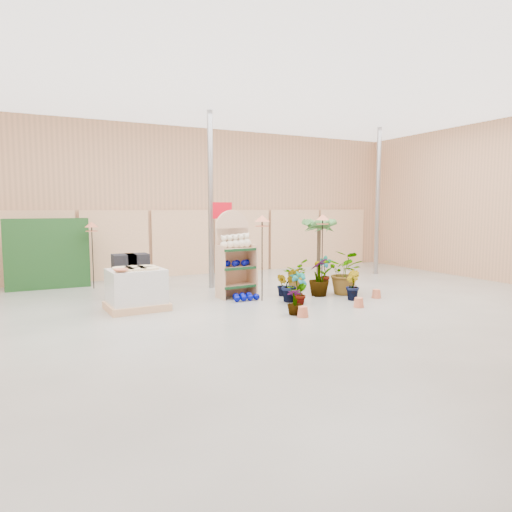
% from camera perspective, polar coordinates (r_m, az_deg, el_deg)
% --- Properties ---
extents(room, '(15.20, 12.10, 4.70)m').
position_cam_1_polar(room, '(9.41, -0.03, 6.94)').
color(room, gray).
rests_on(room, ground).
extents(display_shelf, '(0.88, 0.59, 2.02)m').
position_cam_1_polar(display_shelf, '(10.60, -2.80, -0.15)').
color(display_shelf, tan).
rests_on(display_shelf, ground).
extents(teddy_bears, '(0.75, 0.21, 0.33)m').
position_cam_1_polar(teddy_bears, '(10.50, -2.44, 1.74)').
color(teddy_bears, '#F2E6C8').
rests_on(teddy_bears, display_shelf).
extents(gazing_balls_shelf, '(0.74, 0.25, 0.14)m').
position_cam_1_polar(gazing_balls_shelf, '(10.52, -2.55, -0.91)').
color(gazing_balls_shelf, '#010786').
rests_on(gazing_balls_shelf, display_shelf).
extents(gazing_balls_floor, '(0.63, 0.39, 0.15)m').
position_cam_1_polar(gazing_balls_floor, '(10.28, -1.40, -5.13)').
color(gazing_balls_floor, '#010786').
rests_on(gazing_balls_floor, ground).
extents(pallet_stack, '(1.23, 1.05, 0.87)m').
position_cam_1_polar(pallet_stack, '(9.59, -14.73, -4.03)').
color(pallet_stack, tan).
rests_on(pallet_stack, ground).
extents(charcoal_planters, '(0.80, 0.50, 1.00)m').
position_cam_1_polar(charcoal_planters, '(11.01, -15.37, -2.35)').
color(charcoal_planters, black).
rests_on(charcoal_planters, ground).
extents(trellis_stock, '(2.00, 0.30, 1.80)m').
position_cam_1_polar(trellis_stock, '(12.77, -24.61, 0.26)').
color(trellis_stock, '#184219').
rests_on(trellis_stock, ground).
extents(offer_sign, '(0.50, 0.08, 2.20)m').
position_cam_1_polar(offer_sign, '(11.35, -4.25, 3.52)').
color(offer_sign, gray).
rests_on(offer_sign, ground).
extents(bird_table_front, '(0.34, 0.34, 1.91)m').
position_cam_1_polar(bird_table_front, '(10.01, 0.77, 4.35)').
color(bird_table_front, black).
rests_on(bird_table_front, ground).
extents(bird_table_right, '(0.34, 0.34, 1.90)m').
position_cam_1_polar(bird_table_right, '(11.56, 8.34, 4.49)').
color(bird_table_right, black).
rests_on(bird_table_right, ground).
extents(bird_table_back, '(0.34, 0.34, 1.72)m').
position_cam_1_polar(bird_table_back, '(12.30, -19.86, 3.47)').
color(bird_table_back, black).
rests_on(bird_table_back, ground).
extents(palm, '(0.70, 0.70, 1.87)m').
position_cam_1_polar(palm, '(12.19, 7.89, 3.83)').
color(palm, '#3E3020').
rests_on(palm, ground).
extents(potted_plant_0, '(0.44, 0.35, 0.74)m').
position_cam_1_polar(potted_plant_0, '(9.97, 5.14, -3.76)').
color(potted_plant_0, '#397131').
rests_on(potted_plant_0, ground).
extents(potted_plant_1, '(0.53, 0.51, 0.76)m').
position_cam_1_polar(potted_plant_1, '(10.07, 4.38, -3.63)').
color(potted_plant_1, '#397131').
rests_on(potted_plant_1, ground).
extents(potted_plant_3, '(0.70, 0.70, 0.89)m').
position_cam_1_polar(potted_plant_3, '(10.82, 7.90, -2.63)').
color(potted_plant_3, '#397131').
rests_on(potted_plant_3, ground).
extents(potted_plant_4, '(0.49, 0.49, 0.78)m').
position_cam_1_polar(potted_plant_4, '(12.43, 8.58, -1.76)').
color(potted_plant_4, '#397131').
rests_on(potted_plant_4, ground).
extents(potted_plant_5, '(0.27, 0.32, 0.53)m').
position_cam_1_polar(potted_plant_5, '(10.71, 3.33, -3.63)').
color(potted_plant_5, '#397131').
rests_on(potted_plant_5, ground).
extents(potted_plant_6, '(0.89, 0.91, 0.77)m').
position_cam_1_polar(potted_plant_6, '(11.49, 4.96, -2.39)').
color(potted_plant_6, '#397131').
rests_on(potted_plant_6, ground).
extents(potted_plant_7, '(0.36, 0.36, 0.51)m').
position_cam_1_polar(potted_plant_7, '(8.90, 4.85, -5.74)').
color(potted_plant_7, '#397131').
rests_on(potted_plant_7, ground).
extents(potted_plant_8, '(0.43, 0.34, 0.72)m').
position_cam_1_polar(potted_plant_8, '(9.79, 5.55, -4.03)').
color(potted_plant_8, '#397131').
rests_on(potted_plant_8, ground).
extents(potted_plant_9, '(0.39, 0.44, 0.67)m').
position_cam_1_polar(potted_plant_9, '(10.50, 11.92, -3.58)').
color(potted_plant_9, '#397131').
rests_on(potted_plant_9, ground).
extents(potted_plant_10, '(1.17, 1.23, 1.06)m').
position_cam_1_polar(potted_plant_10, '(11.10, 11.19, -2.02)').
color(potted_plant_10, '#397131').
rests_on(potted_plant_10, ground).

